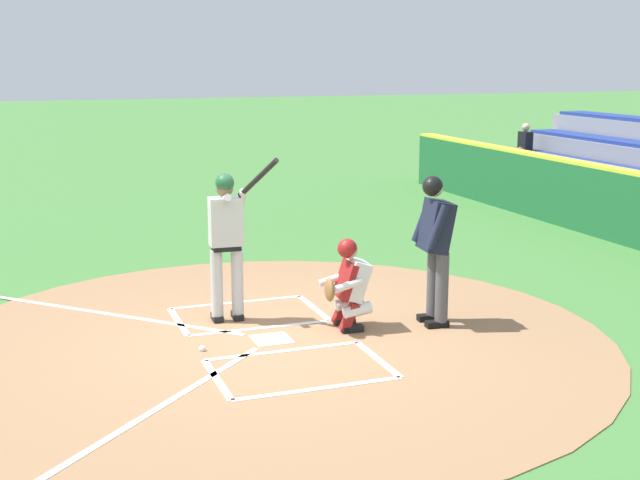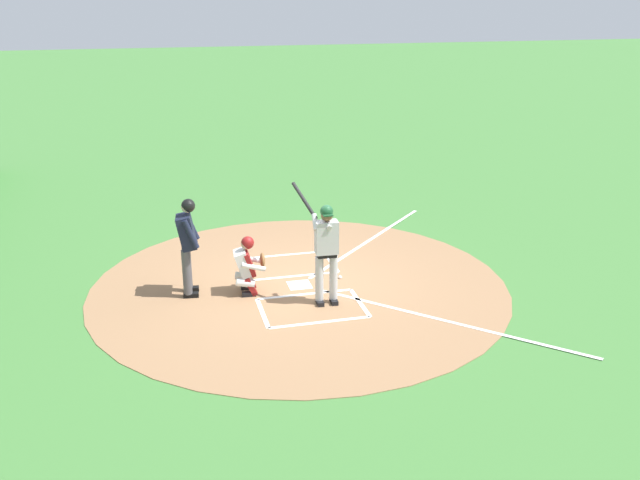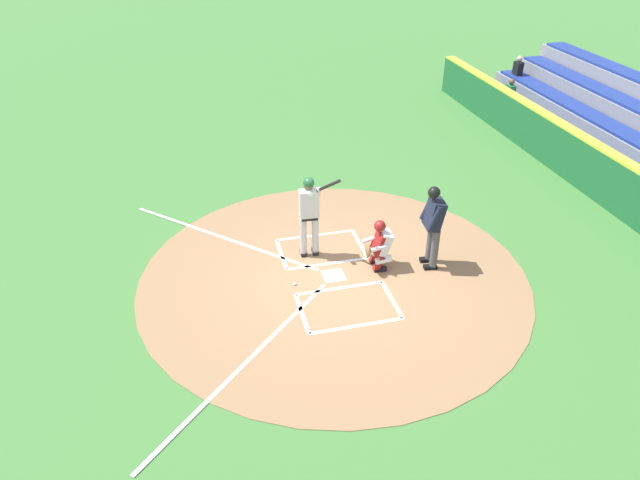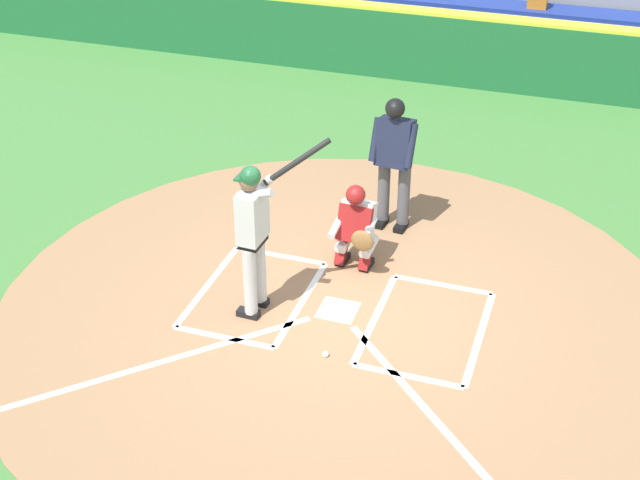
{
  "view_description": "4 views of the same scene",
  "coord_description": "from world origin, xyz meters",
  "px_view_note": "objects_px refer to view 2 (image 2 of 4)",
  "views": [
    {
      "loc": [
        -9.34,
        2.76,
        3.27
      ],
      "look_at": [
        -0.18,
        -0.54,
        1.2
      ],
      "focal_mm": 48.72,
      "sensor_mm": 36.0,
      "label": 1
    },
    {
      "loc": [
        12.03,
        -2.59,
        5.4
      ],
      "look_at": [
        0.2,
        0.36,
        0.98
      ],
      "focal_mm": 38.91,
      "sensor_mm": 36.0,
      "label": 2
    },
    {
      "loc": [
        -9.49,
        2.65,
        7.01
      ],
      "look_at": [
        -0.05,
        0.3,
        0.96
      ],
      "focal_mm": 32.71,
      "sensor_mm": 36.0,
      "label": 3
    },
    {
      "loc": [
        -2.54,
        8.27,
        6.2
      ],
      "look_at": [
        0.22,
        0.01,
        0.93
      ],
      "focal_mm": 51.31,
      "sensor_mm": 36.0,
      "label": 4
    }
  ],
  "objects_px": {
    "batter": "(326,247)",
    "baseball": "(340,277)",
    "plate_umpire": "(187,241)",
    "catcher": "(247,264)"
  },
  "relations": [
    {
      "from": "batter",
      "to": "baseball",
      "type": "xyz_separation_m",
      "value": [
        -1.02,
        0.56,
        -1.06
      ]
    },
    {
      "from": "catcher",
      "to": "baseball",
      "type": "distance_m",
      "value": 1.95
    },
    {
      "from": "batter",
      "to": "catcher",
      "type": "bearing_deg",
      "value": -121.69
    },
    {
      "from": "batter",
      "to": "baseball",
      "type": "bearing_deg",
      "value": 151.16
    },
    {
      "from": "catcher",
      "to": "plate_umpire",
      "type": "xyz_separation_m",
      "value": [
        -0.18,
        -1.06,
        0.49
      ]
    },
    {
      "from": "catcher",
      "to": "plate_umpire",
      "type": "distance_m",
      "value": 1.18
    },
    {
      "from": "batter",
      "to": "baseball",
      "type": "relative_size",
      "value": 28.76
    },
    {
      "from": "plate_umpire",
      "to": "baseball",
      "type": "relative_size",
      "value": 25.2
    },
    {
      "from": "batter",
      "to": "plate_umpire",
      "type": "relative_size",
      "value": 1.14
    },
    {
      "from": "catcher",
      "to": "plate_umpire",
      "type": "relative_size",
      "value": 0.61
    }
  ]
}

